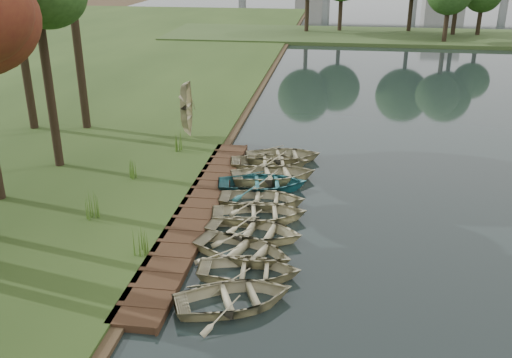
# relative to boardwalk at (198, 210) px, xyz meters

# --- Properties ---
(ground) EXTENTS (300.00, 300.00, 0.00)m
(ground) POSITION_rel_boardwalk_xyz_m (1.60, 0.00, -0.15)
(ground) COLOR #3D2F1D
(boardwalk) EXTENTS (1.60, 16.00, 0.30)m
(boardwalk) POSITION_rel_boardwalk_xyz_m (0.00, 0.00, 0.00)
(boardwalk) COLOR #372315
(boardwalk) RESTS_ON ground
(peninsula) EXTENTS (50.00, 14.00, 0.45)m
(peninsula) POSITION_rel_boardwalk_xyz_m (9.60, 50.00, 0.08)
(peninsula) COLOR #344A20
(peninsula) RESTS_ON ground
(rowboat_0) EXTENTS (4.43, 3.89, 0.76)m
(rowboat_0) POSITION_rel_boardwalk_xyz_m (2.69, -6.28, 0.28)
(rowboat_0) COLOR tan
(rowboat_0) RESTS_ON water
(rowboat_1) EXTENTS (3.60, 2.69, 0.71)m
(rowboat_1) POSITION_rel_boardwalk_xyz_m (2.89, -4.62, 0.26)
(rowboat_1) COLOR tan
(rowboat_1) RESTS_ON water
(rowboat_2) EXTENTS (4.32, 3.68, 0.76)m
(rowboat_2) POSITION_rel_boardwalk_xyz_m (2.47, -3.33, 0.28)
(rowboat_2) COLOR tan
(rowboat_2) RESTS_ON water
(rowboat_3) EXTENTS (4.06, 3.19, 0.76)m
(rowboat_3) POSITION_rel_boardwalk_xyz_m (2.64, -1.84, 0.28)
(rowboat_3) COLOR tan
(rowboat_3) RESTS_ON water
(rowboat_4) EXTENTS (4.21, 3.32, 0.79)m
(rowboat_4) POSITION_rel_boardwalk_xyz_m (2.63, -0.35, 0.29)
(rowboat_4) COLOR tan
(rowboat_4) RESTS_ON water
(rowboat_5) EXTENTS (3.78, 2.80, 0.75)m
(rowboat_5) POSITION_rel_boardwalk_xyz_m (2.54, 1.06, 0.28)
(rowboat_5) COLOR tan
(rowboat_5) RESTS_ON water
(rowboat_6) EXTENTS (4.43, 3.52, 0.83)m
(rowboat_6) POSITION_rel_boardwalk_xyz_m (2.35, 2.67, 0.31)
(rowboat_6) COLOR #296D72
(rowboat_6) RESTS_ON water
(rowboat_7) EXTENTS (4.66, 3.91, 0.83)m
(rowboat_7) POSITION_rel_boardwalk_xyz_m (2.72, 3.87, 0.31)
(rowboat_7) COLOR tan
(rowboat_7) RESTS_ON water
(rowboat_8) EXTENTS (4.25, 3.32, 0.80)m
(rowboat_8) POSITION_rel_boardwalk_xyz_m (2.32, 5.48, 0.30)
(rowboat_8) COLOR tan
(rowboat_8) RESTS_ON water
(rowboat_9) EXTENTS (4.31, 3.47, 0.79)m
(rowboat_9) POSITION_rel_boardwalk_xyz_m (2.89, 6.54, 0.30)
(rowboat_9) COLOR tan
(rowboat_9) RESTS_ON water
(stored_rowboat) EXTENTS (3.12, 2.26, 0.64)m
(stored_rowboat) POSITION_rel_boardwalk_xyz_m (-2.69, 9.07, 0.47)
(stored_rowboat) COLOR tan
(stored_rowboat) RESTS_ON bank
(reeds_0) EXTENTS (0.60, 0.60, 0.98)m
(reeds_0) POSITION_rel_boardwalk_xyz_m (-1.00, -3.99, 0.64)
(reeds_0) COLOR #3F661E
(reeds_0) RESTS_ON bank
(reeds_1) EXTENTS (0.60, 0.60, 1.06)m
(reeds_1) POSITION_rel_boardwalk_xyz_m (-3.82, -1.65, 0.68)
(reeds_1) COLOR #3F661E
(reeds_1) RESTS_ON bank
(reeds_2) EXTENTS (0.60, 0.60, 0.92)m
(reeds_2) POSITION_rel_boardwalk_xyz_m (-3.61, 2.62, 0.61)
(reeds_2) COLOR #3F661E
(reeds_2) RESTS_ON bank
(reeds_3) EXTENTS (0.60, 0.60, 1.02)m
(reeds_3) POSITION_rel_boardwalk_xyz_m (-2.76, 6.62, 0.66)
(reeds_3) COLOR #3F661E
(reeds_3) RESTS_ON bank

